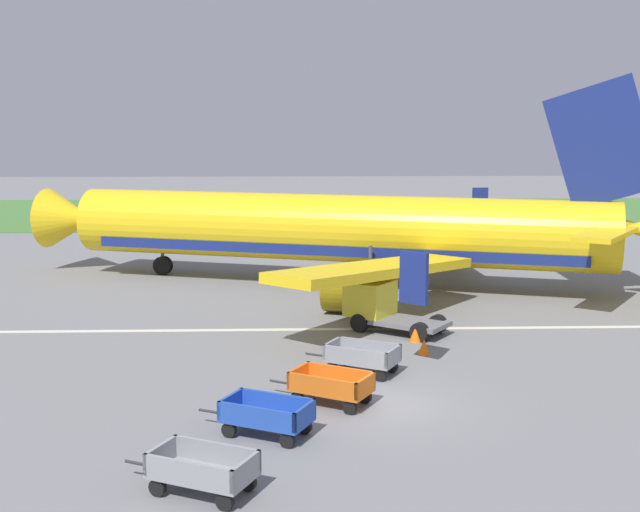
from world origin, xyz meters
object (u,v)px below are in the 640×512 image
at_px(traffic_cone_mid_apron, 424,347).
at_px(service_truck_beside_carts, 380,305).
at_px(baggage_cart_nearest, 202,470).
at_px(baggage_cart_fourth_in_row, 362,357).
at_px(baggage_cart_third_in_row, 331,386).
at_px(traffic_cone_near_plane, 416,333).
at_px(airplane, 353,230).
at_px(baggage_cart_second_in_row, 266,416).

bearing_deg(traffic_cone_mid_apron, service_truck_beside_carts, 108.20).
bearing_deg(baggage_cart_nearest, baggage_cart_fourth_in_row, 63.84).
relative_size(baggage_cart_third_in_row, service_truck_beside_carts, 0.74).
bearing_deg(baggage_cart_nearest, traffic_cone_mid_apron, 58.32).
xyz_separation_m(baggage_cart_nearest, traffic_cone_near_plane, (7.29, 13.80, -0.24)).
height_order(traffic_cone_near_plane, traffic_cone_mid_apron, traffic_cone_near_plane).
xyz_separation_m(airplane, baggage_cart_third_in_row, (-2.09, -19.44, -2.45)).
distance_m(baggage_cart_second_in_row, traffic_cone_near_plane, 11.67).
bearing_deg(baggage_cart_nearest, traffic_cone_near_plane, 62.16).
xyz_separation_m(baggage_cart_third_in_row, traffic_cone_near_plane, (3.86, 7.47, -0.24)).
xyz_separation_m(baggage_cart_nearest, service_truck_beside_carts, (6.00, 15.88, 0.50)).
bearing_deg(airplane, baggage_cart_fourth_in_row, -92.90).
height_order(airplane, baggage_cart_second_in_row, airplane).
height_order(baggage_cart_second_in_row, service_truck_beside_carts, service_truck_beside_carts).
height_order(airplane, service_truck_beside_carts, airplane).
relative_size(baggage_cart_second_in_row, traffic_cone_near_plane, 4.90).
bearing_deg(baggage_cart_third_in_row, airplane, 83.87).
bearing_deg(traffic_cone_near_plane, baggage_cart_nearest, -117.84).
relative_size(airplane, baggage_cart_third_in_row, 10.69).
bearing_deg(traffic_cone_near_plane, baggage_cart_fourth_in_row, -121.46).
bearing_deg(baggage_cart_nearest, airplane, 77.91).
height_order(baggage_cart_second_in_row, traffic_cone_mid_apron, baggage_cart_second_in_row).
relative_size(baggage_cart_third_in_row, traffic_cone_mid_apron, 5.55).
height_order(baggage_cart_nearest, baggage_cart_second_in_row, same).
bearing_deg(traffic_cone_near_plane, airplane, 98.40).
bearing_deg(baggage_cart_second_in_row, airplane, 79.54).
height_order(baggage_cart_third_in_row, baggage_cart_fourth_in_row, same).
bearing_deg(baggage_cart_third_in_row, traffic_cone_mid_apron, 54.89).
xyz_separation_m(airplane, service_truck_beside_carts, (0.48, -9.90, -1.95)).
distance_m(airplane, baggage_cart_fourth_in_row, 16.41).
distance_m(airplane, baggage_cart_nearest, 26.47).
bearing_deg(baggage_cart_second_in_row, service_truck_beside_carts, 69.48).
bearing_deg(traffic_cone_mid_apron, airplane, 97.38).
xyz_separation_m(baggage_cart_nearest, traffic_cone_mid_apron, (7.32, 11.87, -0.29)).
relative_size(baggage_cart_nearest, baggage_cart_fourth_in_row, 1.01).
bearing_deg(baggage_cart_nearest, service_truck_beside_carts, 69.29).
bearing_deg(traffic_cone_mid_apron, traffic_cone_near_plane, 91.00).
relative_size(airplane, traffic_cone_near_plane, 51.48).
height_order(service_truck_beside_carts, traffic_cone_mid_apron, service_truck_beside_carts).
bearing_deg(baggage_cart_fourth_in_row, baggage_cart_second_in_row, -119.01).
xyz_separation_m(baggage_cart_fourth_in_row, service_truck_beside_carts, (1.31, 6.31, 0.50)).
xyz_separation_m(baggage_cart_third_in_row, baggage_cart_fourth_in_row, (1.27, 3.23, 0.00)).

